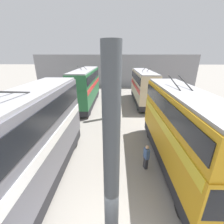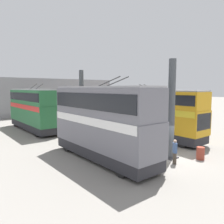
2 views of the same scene
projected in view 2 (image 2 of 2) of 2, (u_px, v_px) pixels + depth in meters
name	position (u px, v px, depth m)	size (l,w,h in m)	color
ground_plane	(172.00, 158.00, 16.42)	(240.00, 240.00, 0.00)	gray
depot_back_wall	(32.00, 98.00, 39.92)	(0.50, 36.00, 7.11)	gray
support_column_near	(171.00, 111.00, 16.19)	(0.96, 0.96, 7.38)	#42474C
support_column_far	(82.00, 102.00, 26.16)	(0.96, 0.96, 7.38)	#42474C
bus_left_near	(158.00, 111.00, 22.52)	(10.03, 2.54, 5.69)	black
bus_left_far	(86.00, 105.00, 33.49)	(10.21, 2.54, 5.46)	black
bus_right_mid	(102.00, 119.00, 15.87)	(9.92, 2.54, 6.01)	black
bus_right_far	(33.00, 107.00, 27.21)	(11.31, 2.54, 5.78)	black
person_aisle_foreground	(175.00, 151.00, 15.13)	(0.47, 0.46, 1.73)	#473D33
person_by_left_row	(148.00, 133.00, 21.01)	(0.47, 0.35, 1.73)	#2D2D33
oil_drum	(200.00, 153.00, 16.12)	(0.61, 0.61, 0.93)	#933828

